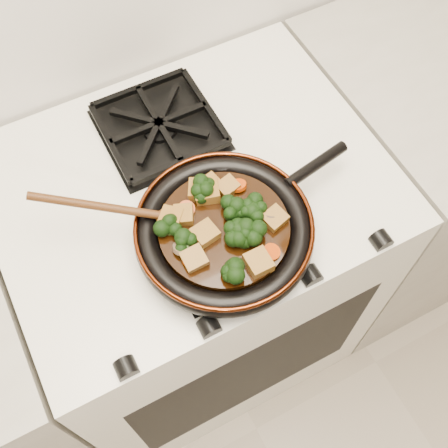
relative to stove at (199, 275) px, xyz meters
name	(u,v)px	position (x,y,z in m)	size (l,w,h in m)	color
stove	(199,275)	(0.00, 0.00, 0.00)	(0.76, 0.60, 0.90)	white
burner_grate_front	(223,234)	(0.00, -0.14, 0.46)	(0.23, 0.23, 0.03)	black
burner_grate_back	(159,126)	(0.00, 0.14, 0.46)	(0.23, 0.23, 0.03)	black
skillet	(225,230)	(0.00, -0.15, 0.49)	(0.44, 0.32, 0.05)	black
braising_sauce	(224,230)	(0.00, -0.15, 0.50)	(0.23, 0.23, 0.02)	black
tofu_cube_0	(194,259)	(-0.08, -0.18, 0.52)	(0.04, 0.04, 0.02)	brown
tofu_cube_1	(211,184)	(0.02, -0.06, 0.52)	(0.03, 0.03, 0.02)	brown
tofu_cube_2	(200,189)	(-0.01, -0.06, 0.52)	(0.04, 0.04, 0.02)	brown
tofu_cube_3	(228,187)	(0.04, -0.08, 0.52)	(0.03, 0.03, 0.02)	brown
tofu_cube_4	(274,219)	(0.08, -0.18, 0.52)	(0.04, 0.04, 0.02)	brown
tofu_cube_5	(207,191)	(0.00, -0.08, 0.52)	(0.04, 0.05, 0.02)	brown
tofu_cube_6	(206,191)	(0.00, -0.07, 0.52)	(0.04, 0.03, 0.02)	brown
tofu_cube_7	(171,220)	(-0.08, -0.10, 0.52)	(0.04, 0.04, 0.02)	brown
tofu_cube_8	(205,234)	(-0.04, -0.15, 0.52)	(0.04, 0.04, 0.02)	brown
tofu_cube_9	(184,215)	(-0.06, -0.10, 0.52)	(0.04, 0.03, 0.02)	brown
tofu_cube_10	(258,263)	(0.01, -0.24, 0.52)	(0.04, 0.04, 0.02)	brown
broccoli_floret_0	(204,189)	(0.00, -0.07, 0.52)	(0.06, 0.06, 0.05)	black
broccoli_floret_1	(186,245)	(-0.08, -0.15, 0.52)	(0.06, 0.06, 0.05)	black
broccoli_floret_2	(251,214)	(0.05, -0.15, 0.52)	(0.06, 0.06, 0.05)	black
broccoli_floret_3	(231,275)	(-0.04, -0.24, 0.52)	(0.06, 0.06, 0.05)	black
broccoli_floret_4	(237,235)	(0.01, -0.18, 0.52)	(0.06, 0.06, 0.05)	black
broccoli_floret_5	(169,229)	(-0.09, -0.11, 0.52)	(0.06, 0.06, 0.05)	black
broccoli_floret_6	(239,239)	(0.01, -0.19, 0.52)	(0.06, 0.06, 0.05)	black
broccoli_floret_7	(255,208)	(0.06, -0.15, 0.52)	(0.06, 0.06, 0.05)	black
broccoli_floret_8	(233,209)	(0.02, -0.13, 0.52)	(0.06, 0.06, 0.06)	black
broccoli_floret_9	(253,234)	(0.03, -0.19, 0.52)	(0.06, 0.06, 0.06)	black
carrot_coin_0	(271,252)	(0.04, -0.23, 0.51)	(0.03, 0.03, 0.01)	#BE3805
carrot_coin_1	(186,209)	(-0.05, -0.09, 0.51)	(0.03, 0.03, 0.01)	#BE3805
carrot_coin_2	(238,186)	(0.06, -0.09, 0.51)	(0.03, 0.03, 0.01)	#BE3805
carrot_coin_3	(192,260)	(-0.08, -0.18, 0.51)	(0.03, 0.03, 0.01)	#BE3805
mushroom_slice_0	(183,248)	(-0.09, -0.16, 0.52)	(0.04, 0.04, 0.01)	brown
mushroom_slice_1	(201,190)	(-0.01, -0.07, 0.52)	(0.04, 0.04, 0.01)	brown
mushroom_slice_2	(270,216)	(0.08, -0.17, 0.52)	(0.03, 0.03, 0.01)	brown
wooden_spoon	(132,211)	(-0.13, -0.06, 0.53)	(0.15, 0.10, 0.24)	#4A270F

